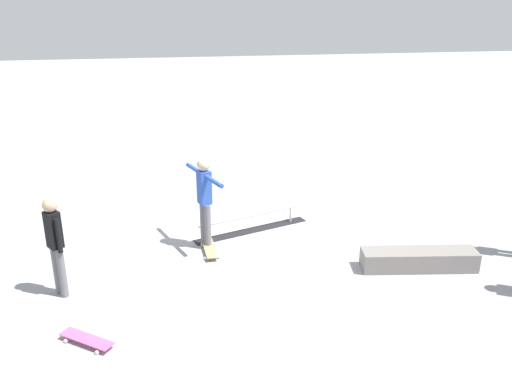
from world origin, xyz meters
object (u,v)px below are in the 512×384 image
object	(u,v)px
skate_ledge	(419,260)
bystander_black_shirt	(55,241)
grind_rail	(252,224)
loose_skateboard_pink	(87,339)
skater_main	(205,197)
skateboard_main	(210,248)

from	to	relation	value
skate_ledge	bystander_black_shirt	xyz separation A→B (m)	(5.83, -0.16, 0.74)
grind_rail	loose_skateboard_pink	xyz separation A→B (m)	(2.75, 3.19, -0.08)
skater_main	skate_ledge	bearing A→B (deg)	-133.24
grind_rail	skater_main	distance (m)	1.38
skate_ledge	skateboard_main	size ratio (longest dim) A/B	2.39
skater_main	skateboard_main	bearing A→B (deg)	169.83
skater_main	skateboard_main	world-z (taller)	skater_main
grind_rail	bystander_black_shirt	bearing A→B (deg)	10.38
grind_rail	skateboard_main	bearing A→B (deg)	22.55
skate_ledge	skater_main	xyz separation A→B (m)	(3.48, -1.43, 0.83)
skate_ledge	bystander_black_shirt	bearing A→B (deg)	-1.58
bystander_black_shirt	skateboard_main	bearing A→B (deg)	-102.90
grind_rail	skater_main	xyz separation A→B (m)	(0.94, 0.56, 0.85)
grind_rail	skateboard_main	size ratio (longest dim) A/B	2.90
skateboard_main	bystander_black_shirt	bearing A→B (deg)	110.39
grind_rail	skateboard_main	world-z (taller)	grind_rail
skateboard_main	bystander_black_shirt	xyz separation A→B (m)	(2.39, 1.04, 0.84)
grind_rail	skateboard_main	distance (m)	1.20
skate_ledge	skateboard_main	xyz separation A→B (m)	(3.44, -1.20, -0.10)
grind_rail	bystander_black_shirt	world-z (taller)	bystander_black_shirt
grind_rail	skate_ledge	xyz separation A→B (m)	(-2.54, 1.99, 0.02)
bystander_black_shirt	loose_skateboard_pink	size ratio (longest dim) A/B	2.11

